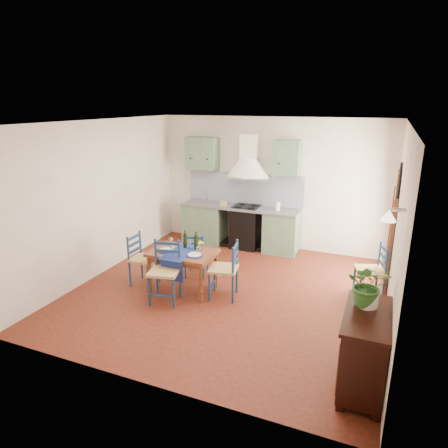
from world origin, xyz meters
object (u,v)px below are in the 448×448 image
(dining_table, at_px, (183,256))
(sideboard, at_px, (364,348))
(chair_near, at_px, (165,271))
(potted_plant, at_px, (369,285))

(dining_table, distance_m, sideboard, 3.32)
(chair_near, relative_size, sideboard, 0.94)
(dining_table, distance_m, potted_plant, 3.27)
(dining_table, bearing_deg, sideboard, -25.49)
(sideboard, height_order, potted_plant, potted_plant)
(dining_table, height_order, sideboard, dining_table)
(chair_near, xyz_separation_m, potted_plant, (3.04, -0.79, 0.67))
(chair_near, bearing_deg, dining_table, 80.42)
(dining_table, bearing_deg, potted_plant, -22.89)
(dining_table, relative_size, potted_plant, 2.18)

